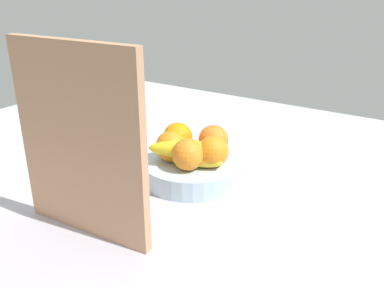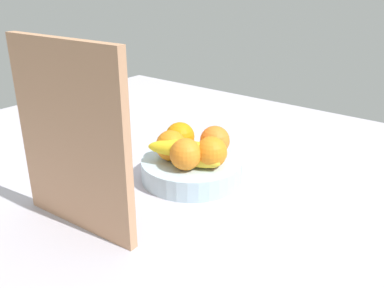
% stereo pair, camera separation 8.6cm
% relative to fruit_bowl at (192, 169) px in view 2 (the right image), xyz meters
% --- Properties ---
extents(ground_plane, '(1.80, 1.40, 0.03)m').
position_rel_fruit_bowl_xyz_m(ground_plane, '(-0.01, -0.01, -0.04)').
color(ground_plane, '#B4B0BD').
extents(fruit_bowl, '(0.24, 0.24, 0.05)m').
position_rel_fruit_bowl_xyz_m(fruit_bowl, '(0.00, 0.00, 0.00)').
color(fruit_bowl, silver).
rests_on(fruit_bowl, ground_plane).
extents(orange_front_left, '(0.07, 0.07, 0.07)m').
position_rel_fruit_bowl_xyz_m(orange_front_left, '(-0.02, -0.06, 0.06)').
color(orange_front_left, orange).
rests_on(orange_front_left, fruit_bowl).
extents(orange_front_right, '(0.07, 0.07, 0.07)m').
position_rel_fruit_bowl_xyz_m(orange_front_right, '(0.06, -0.03, 0.06)').
color(orange_front_right, orange).
rests_on(orange_front_right, fruit_bowl).
extents(orange_center, '(0.07, 0.07, 0.07)m').
position_rel_fruit_bowl_xyz_m(orange_center, '(0.04, 0.03, 0.06)').
color(orange_center, orange).
rests_on(orange_center, fruit_bowl).
extents(orange_back_left, '(0.07, 0.07, 0.07)m').
position_rel_fruit_bowl_xyz_m(orange_back_left, '(-0.02, 0.05, 0.06)').
color(orange_back_left, orange).
rests_on(orange_back_left, fruit_bowl).
extents(orange_back_right, '(0.07, 0.07, 0.07)m').
position_rel_fruit_bowl_xyz_m(orange_back_right, '(-0.06, 0.00, 0.06)').
color(orange_back_right, orange).
rests_on(orange_back_right, fruit_bowl).
extents(banana_bunch, '(0.17, 0.11, 0.06)m').
position_rel_fruit_bowl_xyz_m(banana_bunch, '(-0.01, 0.03, 0.06)').
color(banana_bunch, yellow).
rests_on(banana_bunch, fruit_bowl).
extents(cutting_board, '(0.28, 0.03, 0.36)m').
position_rel_fruit_bowl_xyz_m(cutting_board, '(0.05, 0.29, 0.16)').
color(cutting_board, tan).
rests_on(cutting_board, ground_plane).
extents(thermos_tumbler, '(0.09, 0.09, 0.16)m').
position_rel_fruit_bowl_xyz_m(thermos_tumbler, '(0.23, 0.04, 0.06)').
color(thermos_tumbler, '#B2ADB7').
rests_on(thermos_tumbler, ground_plane).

